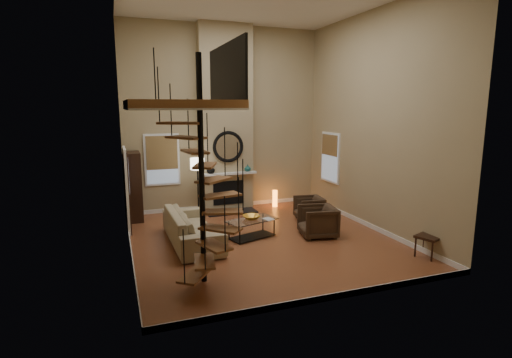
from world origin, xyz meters
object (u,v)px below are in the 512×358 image
object	(u,v)px
floor_lamp	(198,169)
accent_lamp	(275,199)
armchair_near	(311,208)
sofa	(191,227)
coffee_table	(252,226)
hutch	(134,186)
armchair_far	(321,222)
side_chair	(431,232)

from	to	relation	value
floor_lamp	accent_lamp	world-z (taller)	floor_lamp
armchair_near	floor_lamp	world-z (taller)	floor_lamp
sofa	armchair_near	bearing A→B (deg)	-79.94
armchair_near	coffee_table	bearing A→B (deg)	-60.75
hutch	coffee_table	distance (m)	3.70
floor_lamp	accent_lamp	size ratio (longest dim) A/B	3.14
coffee_table	armchair_far	bearing A→B (deg)	-14.46
hutch	coffee_table	xyz separation A→B (m)	(2.57, -2.58, -0.67)
hutch	side_chair	size ratio (longest dim) A/B	1.97
armchair_far	coffee_table	size ratio (longest dim) A/B	0.64
floor_lamp	coffee_table	bearing A→B (deg)	-68.96
side_chair	armchair_far	bearing A→B (deg)	127.50
coffee_table	floor_lamp	world-z (taller)	floor_lamp
coffee_table	side_chair	xyz separation A→B (m)	(3.17, -2.41, 0.24)
armchair_near	side_chair	size ratio (longest dim) A/B	0.76
coffee_table	side_chair	distance (m)	3.98
armchair_far	sofa	bearing A→B (deg)	-88.70
accent_lamp	armchair_near	bearing A→B (deg)	-79.42
armchair_near	armchair_far	distance (m)	1.28
armchair_near	floor_lamp	xyz separation A→B (m)	(-2.87, 1.41, 1.06)
coffee_table	accent_lamp	size ratio (longest dim) A/B	2.46
floor_lamp	armchair_near	bearing A→B (deg)	-26.15
hutch	armchair_far	size ratio (longest dim) A/B	2.23
armchair_near	coffee_table	world-z (taller)	armchair_near
floor_lamp	side_chair	size ratio (longest dim) A/B	1.77
hutch	side_chair	world-z (taller)	hutch
hutch	floor_lamp	bearing A→B (deg)	-12.19
armchair_near	accent_lamp	distance (m)	1.85
sofa	armchair_far	world-z (taller)	sofa
sofa	armchair_near	xyz separation A→B (m)	(3.47, 0.69, -0.04)
sofa	coffee_table	distance (m)	1.46
hutch	floor_lamp	world-z (taller)	hutch
coffee_table	accent_lamp	xyz separation A→B (m)	(1.68, 2.62, -0.03)
sofa	floor_lamp	xyz separation A→B (m)	(0.60, 2.10, 1.02)
hutch	sofa	world-z (taller)	hutch
armchair_far	side_chair	distance (m)	2.51
hutch	sofa	xyz separation A→B (m)	(1.12, -2.47, -0.55)
coffee_table	sofa	bearing A→B (deg)	175.95
armchair_near	sofa	bearing A→B (deg)	-70.93
armchair_far	floor_lamp	bearing A→B (deg)	-125.58
armchair_near	coffee_table	distance (m)	2.17
armchair_far	side_chair	world-z (taller)	side_chair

